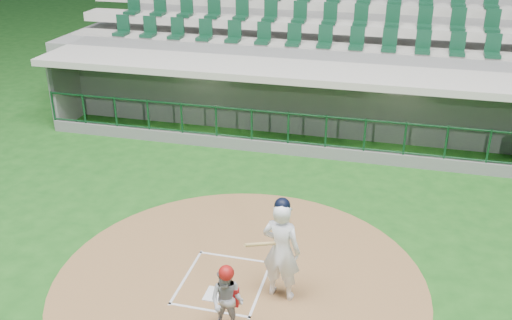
{
  "coord_description": "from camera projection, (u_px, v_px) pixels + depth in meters",
  "views": [
    {
      "loc": [
        2.84,
        -8.82,
        6.74
      ],
      "look_at": [
        -0.09,
        2.6,
        1.3
      ],
      "focal_mm": 40.0,
      "sensor_mm": 36.0,
      "label": 1
    }
  ],
  "objects": [
    {
      "name": "home_plate",
      "position": [
        217.0,
        295.0,
        10.6
      ],
      "size": [
        0.43,
        0.43,
        0.02
      ],
      "primitive_type": "cube",
      "color": "silver",
      "rests_on": "dirt_circle"
    },
    {
      "name": "dirt_circle",
      "position": [
        239.0,
        282.0,
        10.98
      ],
      "size": [
        7.2,
        7.2,
        0.01
      ],
      "primitive_type": "cylinder",
      "color": "brown",
      "rests_on": "ground"
    },
    {
      "name": "batter_box_chalk",
      "position": [
        223.0,
        282.0,
        10.95
      ],
      "size": [
        1.55,
        1.8,
        0.01
      ],
      "color": "silver",
      "rests_on": "ground"
    },
    {
      "name": "seating_deck",
      "position": [
        316.0,
        62.0,
        20.22
      ],
      "size": [
        17.0,
        6.72,
        5.15
      ],
      "color": "gray",
      "rests_on": "ground"
    },
    {
      "name": "dugout_structure",
      "position": [
        306.0,
        103.0,
        17.68
      ],
      "size": [
        16.4,
        3.7,
        3.0
      ],
      "color": "slate",
      "rests_on": "ground"
    },
    {
      "name": "catcher",
      "position": [
        227.0,
        300.0,
        9.47
      ],
      "size": [
        0.64,
        0.52,
        1.32
      ],
      "color": "#98989E",
      "rests_on": "dirt_circle"
    },
    {
      "name": "batter",
      "position": [
        281.0,
        249.0,
        10.19
      ],
      "size": [
        0.93,
        0.93,
        2.04
      ],
      "color": "white",
      "rests_on": "dirt_circle"
    },
    {
      "name": "ground",
      "position": [
        228.0,
        274.0,
        11.23
      ],
      "size": [
        120.0,
        120.0,
        0.0
      ],
      "primitive_type": "plane",
      "color": "#174E16",
      "rests_on": "ground"
    }
  ]
}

